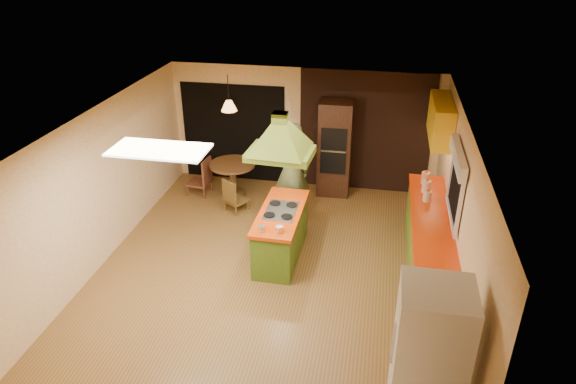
% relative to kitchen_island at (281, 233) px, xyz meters
% --- Properties ---
extents(ground, '(6.50, 6.50, 0.00)m').
position_rel_kitchen_island_xyz_m(ground, '(-0.08, -0.44, -0.43)').
color(ground, olive).
rests_on(ground, ground).
extents(room_walls, '(5.50, 6.50, 6.50)m').
position_rel_kitchen_island_xyz_m(room_walls, '(-0.08, -0.44, 0.82)').
color(room_walls, '#FFE6B6').
rests_on(room_walls, ground).
extents(ceiling_plane, '(6.50, 6.50, 0.00)m').
position_rel_kitchen_island_xyz_m(ceiling_plane, '(-0.08, -0.44, 2.07)').
color(ceiling_plane, silver).
rests_on(ceiling_plane, room_walls).
extents(brick_panel, '(2.64, 0.03, 2.50)m').
position_rel_kitchen_island_xyz_m(brick_panel, '(1.17, 2.79, 0.82)').
color(brick_panel, '#381E14').
rests_on(brick_panel, ground).
extents(nook_opening, '(2.20, 0.03, 2.10)m').
position_rel_kitchen_island_xyz_m(nook_opening, '(-1.58, 2.79, 0.62)').
color(nook_opening, black).
rests_on(nook_opening, ground).
extents(right_counter, '(0.62, 3.05, 0.92)m').
position_rel_kitchen_island_xyz_m(right_counter, '(2.37, 0.16, 0.03)').
color(right_counter, olive).
rests_on(right_counter, ground).
extents(upper_cabinets, '(0.34, 1.40, 0.70)m').
position_rel_kitchen_island_xyz_m(upper_cabinets, '(2.49, 1.76, 1.52)').
color(upper_cabinets, yellow).
rests_on(upper_cabinets, room_walls).
extents(window_right, '(0.12, 1.35, 1.06)m').
position_rel_kitchen_island_xyz_m(window_right, '(2.62, -0.04, 1.34)').
color(window_right, black).
rests_on(window_right, room_walls).
extents(fluor_panel, '(1.20, 0.60, 0.03)m').
position_rel_kitchen_island_xyz_m(fluor_panel, '(-1.18, -1.64, 2.06)').
color(fluor_panel, white).
rests_on(fluor_panel, ceiling_plane).
extents(kitchen_island, '(0.70, 1.68, 0.86)m').
position_rel_kitchen_island_xyz_m(kitchen_island, '(0.00, 0.00, 0.00)').
color(kitchen_island, '#4B6B1A').
rests_on(kitchen_island, ground).
extents(range_hood, '(1.03, 0.77, 0.79)m').
position_rel_kitchen_island_xyz_m(range_hood, '(0.00, -0.00, 1.82)').
color(range_hood, olive).
rests_on(range_hood, ceiling_plane).
extents(man, '(0.84, 0.71, 1.94)m').
position_rel_kitchen_island_xyz_m(man, '(-0.05, 1.19, 0.54)').
color(man, '#4A532C').
rests_on(man, ground).
extents(refrigerator, '(0.74, 0.70, 1.79)m').
position_rel_kitchen_island_xyz_m(refrigerator, '(2.17, -2.89, 0.47)').
color(refrigerator, white).
rests_on(refrigerator, ground).
extents(wall_oven, '(0.65, 0.61, 1.96)m').
position_rel_kitchen_island_xyz_m(wall_oven, '(0.60, 2.51, 0.55)').
color(wall_oven, '#412315').
rests_on(wall_oven, ground).
extents(dining_table, '(0.93, 0.93, 0.70)m').
position_rel_kitchen_island_xyz_m(dining_table, '(-1.41, 2.01, 0.06)').
color(dining_table, brown).
rests_on(dining_table, ground).
extents(chair_left, '(0.48, 0.48, 0.80)m').
position_rel_kitchen_island_xyz_m(chair_left, '(-2.11, 1.91, -0.03)').
color(chair_left, brown).
rests_on(chair_left, ground).
extents(chair_near, '(0.52, 0.52, 0.68)m').
position_rel_kitchen_island_xyz_m(chair_near, '(-1.16, 1.36, -0.09)').
color(chair_near, brown).
rests_on(chair_near, ground).
extents(pendant_lamp, '(0.35, 0.35, 0.20)m').
position_rel_kitchen_island_xyz_m(pendant_lamp, '(-1.41, 2.01, 1.47)').
color(pendant_lamp, '#FF9E3F').
rests_on(pendant_lamp, ceiling_plane).
extents(canister_large, '(0.15, 0.15, 0.22)m').
position_rel_kitchen_island_xyz_m(canister_large, '(2.32, 1.31, 0.60)').
color(canister_large, beige).
rests_on(canister_large, right_counter).
extents(canister_medium, '(0.15, 0.15, 0.21)m').
position_rel_kitchen_island_xyz_m(canister_medium, '(2.32, 0.98, 0.60)').
color(canister_medium, beige).
rests_on(canister_medium, right_counter).
extents(canister_small, '(0.15, 0.15, 0.18)m').
position_rel_kitchen_island_xyz_m(canister_small, '(2.32, 0.65, 0.58)').
color(canister_small, beige).
rests_on(canister_small, right_counter).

